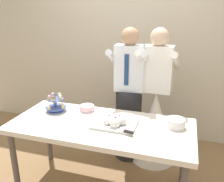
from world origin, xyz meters
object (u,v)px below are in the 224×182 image
Objects in this scene: plate_stack at (176,123)px; dessert_table at (101,131)px; person_groom at (129,103)px; main_cake_tray at (115,122)px; cupcake_stand at (56,104)px; person_bride at (155,117)px; round_cake at (87,109)px.

dessert_table is at bearing -168.24° from plate_stack.
dessert_table is 1.08× the size of person_groom.
main_cake_tray is at bearing 2.61° from dessert_table.
cupcake_stand is 0.53× the size of main_cake_tray.
cupcake_stand is at bearing -150.14° from person_bride.
plate_stack reaches higher than dessert_table.
person_groom is at bearing 92.33° from main_cake_tray.
cupcake_stand reaches higher than main_cake_tray.
person_groom reaches higher than plate_stack.
dessert_table is 0.19m from main_cake_tray.
plate_stack is at bearing 14.03° from main_cake_tray.
main_cake_tray is (0.14, 0.01, 0.12)m from dessert_table.
plate_stack is (0.56, 0.14, 0.00)m from main_cake_tray.
person_groom is at bearing 137.38° from plate_stack.
cupcake_stand is 0.14× the size of person_groom.
dessert_table is 0.62m from cupcake_stand.
cupcake_stand is at bearing 168.86° from main_cake_tray.
round_cake is (-0.95, 0.09, -0.01)m from plate_stack.
person_bride is (0.30, 0.73, -0.23)m from main_cake_tray.
dessert_table is 7.83× the size of cupcake_stand.
cupcake_stand is 1.29m from plate_stack.
round_cake is at bearing 149.20° from main_cake_tray.
main_cake_tray is (0.72, -0.14, -0.05)m from cupcake_stand.
round_cake is (-0.25, 0.24, 0.11)m from dessert_table.
person_bride is at bearing 114.31° from plate_stack.
plate_stack is 0.69m from person_bride.
cupcake_stand is at bearing 179.90° from plate_stack.
round_cake is 0.14× the size of person_bride.
round_cake is at bearing -129.17° from person_groom.
cupcake_stand is 0.96× the size of round_cake.
person_bride is (-0.27, 0.59, -0.24)m from plate_stack.
main_cake_tray is 0.58m from plate_stack.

